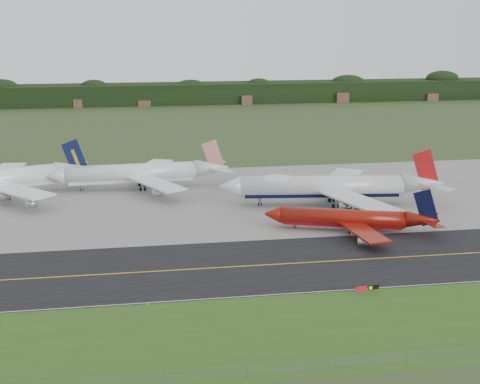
% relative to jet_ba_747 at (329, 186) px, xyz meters
% --- Properties ---
extents(ground, '(600.00, 600.00, 0.00)m').
position_rel_jet_ba_747_xyz_m(ground, '(-19.73, -38.90, -5.32)').
color(ground, '#2F4621').
rests_on(ground, ground).
extents(grass_verge, '(400.00, 30.00, 0.01)m').
position_rel_jet_ba_747_xyz_m(grass_verge, '(-19.73, -73.90, -5.31)').
color(grass_verge, '#32581A').
rests_on(grass_verge, ground).
extents(taxiway, '(400.00, 32.00, 0.02)m').
position_rel_jet_ba_747_xyz_m(taxiway, '(-19.73, -42.90, -5.31)').
color(taxiway, black).
rests_on(taxiway, ground).
extents(apron, '(400.00, 78.00, 0.01)m').
position_rel_jet_ba_747_xyz_m(apron, '(-19.73, 12.10, -5.31)').
color(apron, gray).
rests_on(apron, ground).
extents(taxiway_centreline, '(400.00, 0.40, 0.00)m').
position_rel_jet_ba_747_xyz_m(taxiway_centreline, '(-19.73, -42.90, -5.29)').
color(taxiway_centreline, gold).
rests_on(taxiway_centreline, taxiway).
extents(taxiway_edge_line, '(400.00, 0.25, 0.00)m').
position_rel_jet_ba_747_xyz_m(taxiway_edge_line, '(-19.73, -58.40, -5.29)').
color(taxiway_edge_line, silver).
rests_on(taxiway_edge_line, taxiway).
extents(perimeter_fence, '(320.00, 0.10, 320.00)m').
position_rel_jet_ba_747_xyz_m(perimeter_fence, '(-19.73, -86.90, -4.22)').
color(perimeter_fence, slate).
rests_on(perimeter_fence, ground).
extents(horizon_treeline, '(700.00, 25.00, 12.00)m').
position_rel_jet_ba_747_xyz_m(horizon_treeline, '(-19.73, 234.86, 0.15)').
color(horizon_treeline, black).
rests_on(horizon_treeline, ground).
extents(jet_ba_747, '(62.15, 51.15, 15.62)m').
position_rel_jet_ba_747_xyz_m(jet_ba_747, '(0.00, 0.00, 0.00)').
color(jet_ba_747, silver).
rests_on(jet_ba_747, ground).
extents(jet_red_737, '(40.87, 32.44, 11.31)m').
position_rel_jet_ba_747_xyz_m(jet_red_737, '(-1.34, -23.51, -2.19)').
color(jet_red_737, maroon).
rests_on(jet_red_737, ground).
extents(jet_star_tail, '(54.17, 45.39, 14.31)m').
position_rel_jet_ba_747_xyz_m(jet_star_tail, '(-50.92, 26.94, -0.55)').
color(jet_star_tail, white).
rests_on(jet_star_tail, ground).
extents(taxiway_sign, '(4.69, 0.81, 1.57)m').
position_rel_jet_ba_747_xyz_m(taxiway_sign, '(-10.51, -60.70, -4.21)').
color(taxiway_sign, slate).
rests_on(taxiway_sign, ground).
extents(edge_marker_left, '(0.16, 0.16, 0.50)m').
position_rel_jet_ba_747_xyz_m(edge_marker_left, '(-51.20, -59.40, -5.07)').
color(edge_marker_left, yellow).
rests_on(edge_marker_left, ground).
extents(edge_marker_center, '(0.16, 0.16, 0.50)m').
position_rel_jet_ba_747_xyz_m(edge_marker_center, '(-19.46, -59.40, -5.07)').
color(edge_marker_center, yellow).
rests_on(edge_marker_center, ground).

